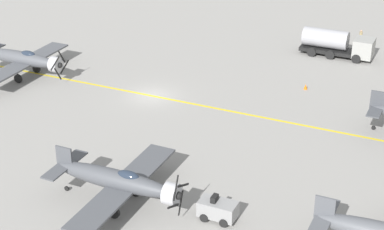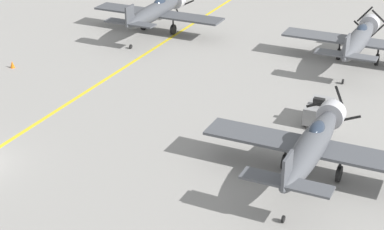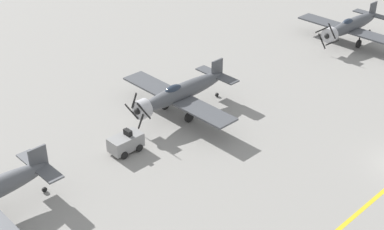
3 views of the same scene
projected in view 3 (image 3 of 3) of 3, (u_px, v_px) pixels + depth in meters
name	position (u px, v px, depth m)	size (l,w,h in m)	color
airplane_near_right	(350.00, 26.00, 58.52)	(12.00, 9.98, 3.65)	#46494E
airplane_mid_right	(180.00, 93.00, 44.82)	(12.00, 9.98, 3.68)	#4B4D52
tow_tractor	(126.00, 142.00, 40.49)	(1.57, 2.60, 1.79)	gray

